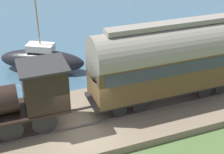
# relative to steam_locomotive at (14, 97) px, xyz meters

# --- Properties ---
(ground_plane) EXTENTS (200.00, 200.00, 0.00)m
(ground_plane) POSITION_rel_steam_locomotive_xyz_m (-0.92, -2.87, -2.31)
(ground_plane) COLOR #476033
(rail_embankment) EXTENTS (5.61, 56.00, 0.52)m
(rail_embankment) POSITION_rel_steam_locomotive_xyz_m (0.00, -2.87, -2.11)
(rail_embankment) COLOR #756651
(rail_embankment) RESTS_ON ground
(steam_locomotive) EXTENTS (2.07, 6.09, 3.41)m
(steam_locomotive) POSITION_rel_steam_locomotive_xyz_m (0.00, 0.00, 0.00)
(steam_locomotive) COLOR black
(steam_locomotive) RESTS_ON rail_embankment
(passenger_coach) EXTENTS (2.21, 8.72, 4.38)m
(passenger_coach) POSITION_rel_steam_locomotive_xyz_m (0.00, -7.88, 0.62)
(passenger_coach) COLOR black
(passenger_coach) RESTS_ON rail_embankment
(sailboat_black) EXTENTS (4.30, 5.86, 9.39)m
(sailboat_black) POSITION_rel_steam_locomotive_xyz_m (6.77, -2.22, -1.48)
(sailboat_black) COLOR black
(sailboat_black) RESTS_ON harbor_water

